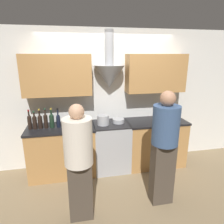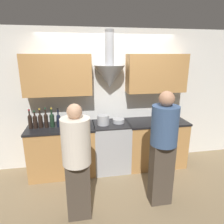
# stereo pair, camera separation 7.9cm
# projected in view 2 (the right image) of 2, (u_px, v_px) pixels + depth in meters

# --- Properties ---
(ground_plane) EXTENTS (12.00, 12.00, 0.00)m
(ground_plane) POSITION_uv_depth(u_px,v_px,m) (115.00, 178.00, 3.59)
(ground_plane) COLOR #847051
(wall_back) EXTENTS (8.40, 0.56, 2.60)m
(wall_back) POSITION_uv_depth(u_px,v_px,m) (108.00, 91.00, 3.78)
(wall_back) COLOR white
(wall_back) RESTS_ON ground_plane
(counter_left) EXTENTS (1.18, 0.62, 0.91)m
(counter_left) POSITION_uv_depth(u_px,v_px,m) (62.00, 150.00, 3.65)
(counter_left) COLOR #B27F47
(counter_left) RESTS_ON ground_plane
(counter_right) EXTENTS (1.14, 0.62, 0.91)m
(counter_right) POSITION_uv_depth(u_px,v_px,m) (155.00, 143.00, 3.95)
(counter_right) COLOR #B27F47
(counter_right) RESTS_ON ground_plane
(stove_range) EXTENTS (0.65, 0.60, 0.91)m
(stove_range) POSITION_uv_depth(u_px,v_px,m) (111.00, 146.00, 3.80)
(stove_range) COLOR #A8AAAF
(stove_range) RESTS_ON ground_plane
(wine_bottle_0) EXTENTS (0.07, 0.07, 0.34)m
(wine_bottle_0) POSITION_uv_depth(u_px,v_px,m) (30.00, 121.00, 3.39)
(wine_bottle_0) COLOR black
(wine_bottle_0) RESTS_ON counter_left
(wine_bottle_1) EXTENTS (0.07, 0.07, 0.31)m
(wine_bottle_1) POSITION_uv_depth(u_px,v_px,m) (35.00, 121.00, 3.41)
(wine_bottle_1) COLOR black
(wine_bottle_1) RESTS_ON counter_left
(wine_bottle_2) EXTENTS (0.08, 0.08, 0.35)m
(wine_bottle_2) POSITION_uv_depth(u_px,v_px,m) (40.00, 120.00, 3.43)
(wine_bottle_2) COLOR black
(wine_bottle_2) RESTS_ON counter_left
(wine_bottle_3) EXTENTS (0.07, 0.07, 0.35)m
(wine_bottle_3) POSITION_uv_depth(u_px,v_px,m) (46.00, 120.00, 3.44)
(wine_bottle_3) COLOR black
(wine_bottle_3) RESTS_ON counter_left
(wine_bottle_4) EXTENTS (0.08, 0.08, 0.35)m
(wine_bottle_4) POSITION_uv_depth(u_px,v_px,m) (52.00, 119.00, 3.47)
(wine_bottle_4) COLOR black
(wine_bottle_4) RESTS_ON counter_left
(wine_bottle_5) EXTENTS (0.07, 0.07, 0.34)m
(wine_bottle_5) POSITION_uv_depth(u_px,v_px,m) (58.00, 120.00, 3.48)
(wine_bottle_5) COLOR black
(wine_bottle_5) RESTS_ON counter_left
(stock_pot) EXTENTS (0.22, 0.22, 0.18)m
(stock_pot) POSITION_uv_depth(u_px,v_px,m) (103.00, 120.00, 3.60)
(stock_pot) COLOR #A8AAAF
(stock_pot) RESTS_ON stove_range
(mixing_bowl) EXTENTS (0.22, 0.22, 0.07)m
(mixing_bowl) POSITION_uv_depth(u_px,v_px,m) (119.00, 121.00, 3.71)
(mixing_bowl) COLOR #A8AAAF
(mixing_bowl) RESTS_ON stove_range
(orange_fruit) EXTENTS (0.08, 0.08, 0.08)m
(orange_fruit) POSITION_uv_depth(u_px,v_px,m) (169.00, 121.00, 3.71)
(orange_fruit) COLOR orange
(orange_fruit) RESTS_ON counter_right
(saucepan) EXTENTS (0.16, 0.16, 0.10)m
(saucepan) POSITION_uv_depth(u_px,v_px,m) (171.00, 116.00, 3.99)
(saucepan) COLOR #A8AAAF
(saucepan) RESTS_ON counter_right
(person_foreground_left) EXTENTS (0.36, 0.36, 1.59)m
(person_foreground_left) POSITION_uv_depth(u_px,v_px,m) (77.00, 159.00, 2.52)
(person_foreground_left) COLOR #473D33
(person_foreground_left) RESTS_ON ground_plane
(person_foreground_right) EXTENTS (0.37, 0.37, 1.69)m
(person_foreground_right) POSITION_uv_depth(u_px,v_px,m) (163.00, 145.00, 2.77)
(person_foreground_right) COLOR #473D33
(person_foreground_right) RESTS_ON ground_plane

